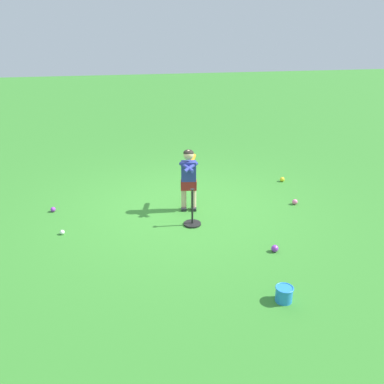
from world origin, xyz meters
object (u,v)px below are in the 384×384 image
(play_ball_by_bucket, at_px, (53,209))
(toy_bucket, at_px, (284,294))
(play_ball_midfield, at_px, (275,248))
(play_ball_behind_batter, at_px, (295,202))
(child_batter, at_px, (189,174))
(play_ball_near_batter, at_px, (62,232))
(play_ball_far_right, at_px, (282,179))
(batting_tee, at_px, (192,219))

(play_ball_by_bucket, relative_size, toy_bucket, 0.40)
(play_ball_midfield, distance_m, play_ball_behind_batter, 1.78)
(child_batter, bearing_deg, play_ball_midfield, 119.62)
(play_ball_near_batter, xyz_separation_m, play_ball_far_right, (-4.21, -1.51, 0.01))
(batting_tee, bearing_deg, child_batter, -95.29)
(play_ball_by_bucket, bearing_deg, batting_tee, 157.47)
(play_ball_near_batter, height_order, play_ball_far_right, play_ball_far_right)
(play_ball_far_right, distance_m, toy_bucket, 4.00)
(child_batter, xyz_separation_m, play_ball_behind_batter, (-1.90, 0.15, -0.60))
(play_ball_near_batter, distance_m, toy_bucket, 3.49)
(child_batter, height_order, play_ball_midfield, child_batter)
(play_ball_behind_batter, bearing_deg, batting_tee, 12.67)
(play_ball_by_bucket, height_order, play_ball_behind_batter, play_ball_behind_batter)
(play_ball_far_right, relative_size, play_ball_by_bucket, 1.09)
(toy_bucket, bearing_deg, batting_tee, -72.45)
(toy_bucket, bearing_deg, play_ball_far_right, -112.07)
(play_ball_far_right, bearing_deg, batting_tee, 35.68)
(child_batter, height_order, batting_tee, child_batter)
(batting_tee, bearing_deg, play_ball_by_bucket, -22.53)
(play_ball_midfield, bearing_deg, play_ball_near_batter, -20.23)
(play_ball_behind_batter, bearing_deg, play_ball_by_bucket, -6.73)
(child_batter, relative_size, play_ball_midfield, 10.42)
(play_ball_by_bucket, bearing_deg, play_ball_behind_batter, 173.27)
(play_ball_behind_batter, xyz_separation_m, batting_tee, (1.96, 0.44, 0.06))
(play_ball_far_right, xyz_separation_m, play_ball_by_bucket, (4.44, 0.63, -0.00))
(play_ball_by_bucket, bearing_deg, toy_bucket, 133.67)
(child_batter, distance_m, play_ball_behind_batter, 2.00)
(toy_bucket, bearing_deg, play_ball_near_batter, -39.07)
(play_ball_behind_batter, relative_size, batting_tee, 0.16)
(child_batter, bearing_deg, batting_tee, 84.71)
(play_ball_near_batter, relative_size, play_ball_far_right, 0.77)
(play_ball_midfield, xyz_separation_m, play_ball_behind_batter, (-0.97, -1.50, -0.00))
(child_batter, distance_m, toy_bucket, 2.86)
(play_ball_far_right, relative_size, toy_bucket, 0.44)
(play_ball_near_batter, bearing_deg, play_ball_behind_batter, -174.51)
(batting_tee, distance_m, toy_bucket, 2.25)
(play_ball_midfield, xyz_separation_m, toy_bucket, (0.31, 1.08, 0.05))
(play_ball_midfield, relative_size, batting_tee, 0.17)
(child_batter, relative_size, play_ball_by_bucket, 12.45)
(batting_tee, bearing_deg, play_ball_behind_batter, -167.33)
(play_ball_near_batter, distance_m, play_ball_far_right, 4.47)
(play_ball_far_right, xyz_separation_m, toy_bucket, (1.50, 3.71, 0.05))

